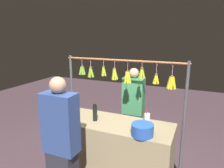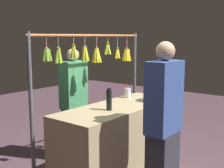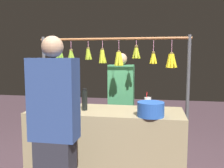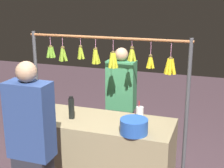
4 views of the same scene
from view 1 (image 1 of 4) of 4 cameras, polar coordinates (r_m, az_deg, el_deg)
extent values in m
cube|color=tan|center=(3.25, -0.15, -17.81)|extent=(1.77, 0.66, 0.91)
cylinder|color=#4C4C51|center=(3.22, 19.26, -10.07)|extent=(0.04, 0.04, 1.80)
cylinder|color=#4C4C51|center=(3.83, -10.86, -5.71)|extent=(0.04, 0.04, 1.80)
cylinder|color=#9E6038|center=(3.19, 2.95, 6.53)|extent=(1.99, 0.03, 0.03)
torus|color=black|center=(3.01, 16.49, 5.23)|extent=(0.04, 0.01, 0.04)
cylinder|color=pink|center=(3.03, 16.38, 3.54)|extent=(0.01, 0.01, 0.18)
sphere|color=brown|center=(3.04, 16.27, 1.90)|extent=(0.05, 0.05, 0.05)
cylinder|color=yellow|center=(3.07, 15.56, 0.37)|extent=(0.07, 0.04, 0.18)
cylinder|color=yellow|center=(3.04, 15.67, 0.26)|extent=(0.06, 0.06, 0.18)
cylinder|color=yellow|center=(3.03, 16.14, 0.17)|extent=(0.04, 0.06, 0.18)
cylinder|color=yellow|center=(3.05, 16.70, 0.21)|extent=(0.08, 0.06, 0.18)
cylinder|color=yellow|center=(3.07, 16.74, 0.32)|extent=(0.07, 0.05, 0.18)
cylinder|color=yellow|center=(3.09, 16.33, 0.43)|extent=(0.04, 0.06, 0.18)
cylinder|color=yellow|center=(3.09, 15.82, 0.44)|extent=(0.07, 0.07, 0.18)
torus|color=black|center=(3.05, 12.30, 5.57)|extent=(0.04, 0.01, 0.04)
cylinder|color=pink|center=(3.06, 12.23, 4.04)|extent=(0.01, 0.01, 0.16)
sphere|color=brown|center=(3.08, 12.15, 2.57)|extent=(0.04, 0.04, 0.04)
cylinder|color=yellow|center=(3.09, 11.79, 1.31)|extent=(0.06, 0.03, 0.14)
cylinder|color=yellow|center=(3.07, 11.98, 1.23)|extent=(0.04, 0.07, 0.15)
cylinder|color=yellow|center=(3.08, 12.38, 1.26)|extent=(0.07, 0.04, 0.14)
cylinder|color=yellow|center=(3.10, 12.17, 1.35)|extent=(0.03, 0.06, 0.14)
torus|color=black|center=(3.10, 8.35, 5.86)|extent=(0.04, 0.02, 0.04)
cylinder|color=pink|center=(3.11, 8.32, 5.07)|extent=(0.01, 0.01, 0.08)
sphere|color=brown|center=(3.11, 8.29, 4.32)|extent=(0.05, 0.05, 0.05)
cylinder|color=#ACB725|center=(3.13, 7.95, 2.97)|extent=(0.07, 0.04, 0.16)
cylinder|color=#ACB725|center=(3.11, 8.17, 2.89)|extent=(0.04, 0.08, 0.16)
cylinder|color=#ACB725|center=(3.12, 8.57, 2.92)|extent=(0.07, 0.04, 0.16)
cylinder|color=#ACB725|center=(3.14, 8.32, 3.00)|extent=(0.04, 0.08, 0.16)
torus|color=black|center=(3.17, 4.40, 6.12)|extent=(0.04, 0.01, 0.04)
cylinder|color=pink|center=(3.18, 4.37, 4.74)|extent=(0.01, 0.01, 0.15)
sphere|color=brown|center=(3.19, 4.35, 3.40)|extent=(0.05, 0.05, 0.05)
cylinder|color=gold|center=(3.21, 3.84, 1.85)|extent=(0.06, 0.04, 0.18)
cylinder|color=gold|center=(3.19, 3.92, 1.77)|extent=(0.06, 0.07, 0.19)
cylinder|color=gold|center=(3.18, 4.38, 1.72)|extent=(0.06, 0.07, 0.19)
cylinder|color=gold|center=(3.19, 4.76, 1.77)|extent=(0.07, 0.04, 0.18)
cylinder|color=gold|center=(3.23, 4.66, 1.89)|extent=(0.06, 0.08, 0.19)
cylinder|color=gold|center=(3.23, 4.22, 1.92)|extent=(0.06, 0.07, 0.19)
torus|color=black|center=(3.24, 0.74, 6.34)|extent=(0.04, 0.01, 0.04)
cylinder|color=pink|center=(3.25, 0.74, 5.27)|extent=(0.01, 0.01, 0.12)
sphere|color=brown|center=(3.26, 0.73, 4.24)|extent=(0.04, 0.04, 0.04)
cylinder|color=#ADB725|center=(3.28, 0.38, 2.72)|extent=(0.06, 0.04, 0.18)
cylinder|color=#ADB725|center=(3.26, 0.52, 2.65)|extent=(0.04, 0.07, 0.18)
cylinder|color=#ADB725|center=(3.26, 0.90, 2.64)|extent=(0.06, 0.05, 0.18)
cylinder|color=#ADB725|center=(3.29, 1.07, 2.73)|extent=(0.07, 0.07, 0.18)
cylinder|color=#ADB725|center=(3.30, 0.73, 2.77)|extent=(0.04, 0.06, 0.18)
torus|color=black|center=(3.32, -2.35, 6.50)|extent=(0.04, 0.01, 0.04)
cylinder|color=pink|center=(3.33, -2.34, 5.61)|extent=(0.01, 0.01, 0.10)
sphere|color=brown|center=(3.34, -2.34, 4.76)|extent=(0.04, 0.04, 0.04)
cylinder|color=#99B027|center=(3.36, -2.57, 3.51)|extent=(0.05, 0.03, 0.15)
cylinder|color=#99B027|center=(3.34, -2.44, 3.45)|extent=(0.03, 0.06, 0.15)
cylinder|color=#99B027|center=(3.34, -2.08, 3.47)|extent=(0.07, 0.03, 0.15)
cylinder|color=#99B027|center=(3.37, -2.21, 3.53)|extent=(0.03, 0.07, 0.15)
torus|color=black|center=(3.44, -5.96, 6.67)|extent=(0.04, 0.01, 0.04)
cylinder|color=pink|center=(3.44, -5.94, 5.57)|extent=(0.01, 0.01, 0.13)
sphere|color=brown|center=(3.45, -5.91, 4.52)|extent=(0.05, 0.05, 0.05)
cylinder|color=#7FA82A|center=(3.47, -6.17, 3.19)|extent=(0.07, 0.04, 0.17)
cylinder|color=#7FA82A|center=(3.45, -6.07, 3.13)|extent=(0.04, 0.06, 0.17)
cylinder|color=#7FA82A|center=(3.46, -5.59, 3.16)|extent=(0.08, 0.04, 0.17)
cylinder|color=#7FA82A|center=(3.48, -5.70, 3.23)|extent=(0.04, 0.08, 0.17)
torus|color=black|center=(3.52, -8.33, 6.76)|extent=(0.04, 0.01, 0.04)
cylinder|color=pink|center=(3.53, -8.30, 5.70)|extent=(0.01, 0.01, 0.13)
sphere|color=brown|center=(3.54, -8.26, 4.69)|extent=(0.05, 0.05, 0.05)
cylinder|color=#6BA12C|center=(3.56, -8.62, 3.67)|extent=(0.07, 0.04, 0.14)
cylinder|color=#6BA12C|center=(3.54, -8.63, 3.59)|extent=(0.06, 0.07, 0.14)
cylinder|color=#6BA12C|center=(3.52, -8.20, 3.57)|extent=(0.05, 0.06, 0.14)
cylinder|color=#6BA12C|center=(3.53, -7.84, 3.61)|extent=(0.07, 0.04, 0.14)
cylinder|color=#6BA12C|center=(3.56, -7.85, 3.70)|extent=(0.05, 0.06, 0.14)
cylinder|color=#6BA12C|center=(3.58, -8.17, 3.72)|extent=(0.05, 0.06, 0.14)
cylinder|color=black|center=(3.05, -4.74, -8.06)|extent=(0.06, 0.06, 0.23)
cylinder|color=black|center=(3.01, -4.79, -5.79)|extent=(0.05, 0.05, 0.02)
cylinder|color=blue|center=(2.67, 8.40, -12.42)|extent=(0.28, 0.28, 0.15)
cylinder|color=silver|center=(3.05, 9.69, -9.24)|extent=(0.08, 0.08, 0.13)
cylinder|color=red|center=(3.04, 9.49, -8.64)|extent=(0.01, 0.04, 0.20)
cube|color=#2D2D38|center=(3.96, 5.70, -13.10)|extent=(0.30, 0.20, 0.75)
cube|color=#3F8C59|center=(3.70, 5.96, -3.29)|extent=(0.38, 0.20, 0.66)
sphere|color=tan|center=(3.60, 6.12, 3.04)|extent=(0.17, 0.17, 0.17)
cube|color=#334C8C|center=(2.46, -14.17, -10.43)|extent=(0.40, 0.22, 0.71)
sphere|color=tan|center=(2.32, -14.80, -0.29)|extent=(0.19, 0.19, 0.19)
camera|label=2|loc=(4.01, -60.54, 0.94)|focal=48.27mm
camera|label=3|loc=(0.85, -71.39, -43.68)|focal=39.04mm
camera|label=4|loc=(0.60, -171.28, -1.41)|focal=52.19mm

